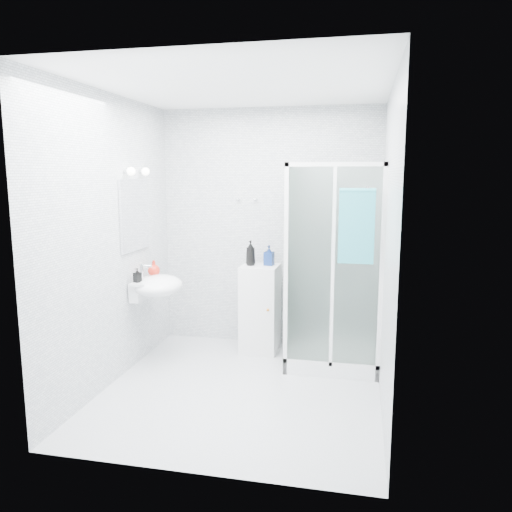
% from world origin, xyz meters
% --- Properties ---
extents(room, '(2.40, 2.60, 2.60)m').
position_xyz_m(room, '(0.00, 0.00, 1.30)').
color(room, silver).
rests_on(room, ground).
extents(shower_enclosure, '(0.90, 0.95, 2.00)m').
position_xyz_m(shower_enclosure, '(0.67, 0.77, 0.45)').
color(shower_enclosure, silver).
rests_on(shower_enclosure, ground).
extents(wall_basin, '(0.46, 0.56, 0.35)m').
position_xyz_m(wall_basin, '(-0.99, 0.45, 0.80)').
color(wall_basin, silver).
rests_on(wall_basin, ground).
extents(mirror, '(0.02, 0.60, 0.70)m').
position_xyz_m(mirror, '(-1.19, 0.45, 1.50)').
color(mirror, white).
rests_on(mirror, room).
extents(vanity_lights, '(0.10, 0.40, 0.08)m').
position_xyz_m(vanity_lights, '(-1.14, 0.45, 1.92)').
color(vanity_lights, silver).
rests_on(vanity_lights, room).
extents(wall_hooks, '(0.23, 0.06, 0.03)m').
position_xyz_m(wall_hooks, '(-0.25, 1.26, 1.62)').
color(wall_hooks, silver).
rests_on(wall_hooks, room).
extents(storage_cabinet, '(0.40, 0.42, 0.94)m').
position_xyz_m(storage_cabinet, '(-0.05, 1.00, 0.47)').
color(storage_cabinet, silver).
rests_on(storage_cabinet, ground).
extents(hand_towel, '(0.31, 0.05, 0.66)m').
position_xyz_m(hand_towel, '(0.95, 0.36, 1.46)').
color(hand_towel, teal).
rests_on(hand_towel, shower_enclosure).
extents(shampoo_bottle_a, '(0.11, 0.11, 0.27)m').
position_xyz_m(shampoo_bottle_a, '(-0.15, 1.00, 1.07)').
color(shampoo_bottle_a, black).
rests_on(shampoo_bottle_a, storage_cabinet).
extents(shampoo_bottle_b, '(0.11, 0.11, 0.21)m').
position_xyz_m(shampoo_bottle_b, '(0.04, 1.05, 1.04)').
color(shampoo_bottle_b, navy).
rests_on(shampoo_bottle_b, storage_cabinet).
extents(soap_dispenser_orange, '(0.14, 0.14, 0.16)m').
position_xyz_m(soap_dispenser_orange, '(-1.08, 0.63, 0.94)').
color(soap_dispenser_orange, '#B42315').
rests_on(soap_dispenser_orange, wall_basin).
extents(soap_dispenser_black, '(0.08, 0.08, 0.14)m').
position_xyz_m(soap_dispenser_black, '(-1.11, 0.30, 0.93)').
color(soap_dispenser_black, black).
rests_on(soap_dispenser_black, wall_basin).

